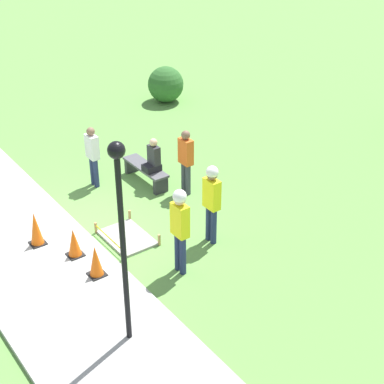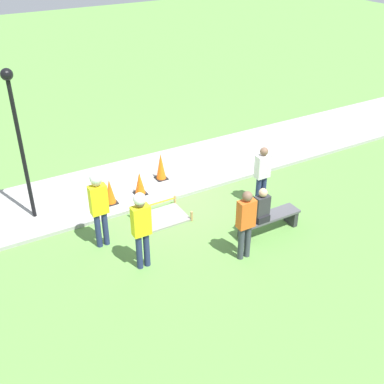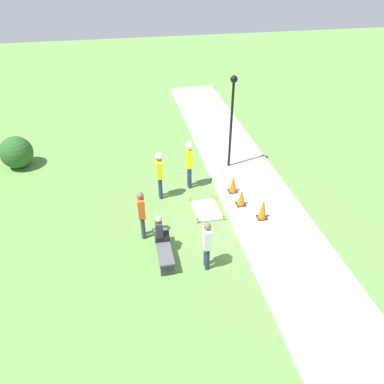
{
  "view_description": "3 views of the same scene",
  "coord_description": "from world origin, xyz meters",
  "px_view_note": "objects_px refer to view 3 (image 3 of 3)",
  "views": [
    {
      "loc": [
        10.7,
        -4.74,
        7.62
      ],
      "look_at": [
        1.34,
        2.12,
        0.99
      ],
      "focal_mm": 55.0,
      "sensor_mm": 36.0,
      "label": 1
    },
    {
      "loc": [
        5.28,
        10.06,
        6.98
      ],
      "look_at": [
        0.31,
        1.4,
        1.05
      ],
      "focal_mm": 45.0,
      "sensor_mm": 36.0,
      "label": 2
    },
    {
      "loc": [
        -9.69,
        3.28,
        8.16
      ],
      "look_at": [
        0.92,
        1.17,
        0.82
      ],
      "focal_mm": 35.0,
      "sensor_mm": 36.0,
      "label": 3
    }
  ],
  "objects_px": {
    "park_bench": "(164,249)",
    "bystander_in_orange_shirt": "(142,212)",
    "bystander_in_gray_shirt": "(207,243)",
    "traffic_cone_near_patch": "(263,209)",
    "traffic_cone_sidewalk_edge": "(233,184)",
    "worker_assistant": "(159,171)",
    "worker_supervisor": "(189,160)",
    "lamppost_near": "(232,109)",
    "traffic_cone_far_patch": "(242,197)",
    "person_seated_on_bench": "(160,230)"
  },
  "relations": [
    {
      "from": "worker_supervisor",
      "to": "bystander_in_gray_shirt",
      "type": "bearing_deg",
      "value": 175.71
    },
    {
      "from": "traffic_cone_near_patch",
      "to": "bystander_in_gray_shirt",
      "type": "xyz_separation_m",
      "value": [
        -1.81,
        2.4,
        0.44
      ]
    },
    {
      "from": "worker_supervisor",
      "to": "bystander_in_orange_shirt",
      "type": "height_order",
      "value": "worker_supervisor"
    },
    {
      "from": "traffic_cone_far_patch",
      "to": "lamppost_near",
      "type": "bearing_deg",
      "value": -6.83
    },
    {
      "from": "traffic_cone_far_patch",
      "to": "bystander_in_orange_shirt",
      "type": "distance_m",
      "value": 3.8
    },
    {
      "from": "traffic_cone_far_patch",
      "to": "worker_assistant",
      "type": "bearing_deg",
      "value": 66.85
    },
    {
      "from": "traffic_cone_sidewalk_edge",
      "to": "person_seated_on_bench",
      "type": "bearing_deg",
      "value": 130.22
    },
    {
      "from": "traffic_cone_near_patch",
      "to": "bystander_in_orange_shirt",
      "type": "xyz_separation_m",
      "value": [
        -0.05,
        4.12,
        0.5
      ]
    },
    {
      "from": "traffic_cone_near_patch",
      "to": "lamppost_near",
      "type": "distance_m",
      "value": 4.3
    },
    {
      "from": "bystander_in_orange_shirt",
      "to": "traffic_cone_near_patch",
      "type": "bearing_deg",
      "value": -89.28
    },
    {
      "from": "lamppost_near",
      "to": "traffic_cone_far_patch",
      "type": "bearing_deg",
      "value": 173.17
    },
    {
      "from": "traffic_cone_near_patch",
      "to": "worker_assistant",
      "type": "relative_size",
      "value": 0.42
    },
    {
      "from": "traffic_cone_sidewalk_edge",
      "to": "bystander_in_orange_shirt",
      "type": "height_order",
      "value": "bystander_in_orange_shirt"
    },
    {
      "from": "traffic_cone_far_patch",
      "to": "lamppost_near",
      "type": "xyz_separation_m",
      "value": [
        2.84,
        -0.34,
        2.2
      ]
    },
    {
      "from": "bystander_in_orange_shirt",
      "to": "bystander_in_gray_shirt",
      "type": "relative_size",
      "value": 1.05
    },
    {
      "from": "person_seated_on_bench",
      "to": "bystander_in_orange_shirt",
      "type": "xyz_separation_m",
      "value": [
        0.79,
        0.48,
        0.17
      ]
    },
    {
      "from": "traffic_cone_far_patch",
      "to": "lamppost_near",
      "type": "distance_m",
      "value": 3.61
    },
    {
      "from": "worker_supervisor",
      "to": "traffic_cone_far_patch",
      "type": "bearing_deg",
      "value": -136.91
    },
    {
      "from": "park_bench",
      "to": "bystander_in_orange_shirt",
      "type": "relative_size",
      "value": 0.94
    },
    {
      "from": "traffic_cone_far_patch",
      "to": "bystander_in_gray_shirt",
      "type": "height_order",
      "value": "bystander_in_gray_shirt"
    },
    {
      "from": "traffic_cone_near_patch",
      "to": "park_bench",
      "type": "xyz_separation_m",
      "value": [
        -1.17,
        3.59,
        -0.17
      ]
    },
    {
      "from": "traffic_cone_near_patch",
      "to": "person_seated_on_bench",
      "type": "relative_size",
      "value": 0.91
    },
    {
      "from": "bystander_in_orange_shirt",
      "to": "lamppost_near",
      "type": "distance_m",
      "value": 5.73
    },
    {
      "from": "bystander_in_gray_shirt",
      "to": "worker_supervisor",
      "type": "bearing_deg",
      "value": -4.29
    },
    {
      "from": "person_seated_on_bench",
      "to": "bystander_in_orange_shirt",
      "type": "height_order",
      "value": "bystander_in_orange_shirt"
    },
    {
      "from": "worker_supervisor",
      "to": "lamppost_near",
      "type": "height_order",
      "value": "lamppost_near"
    },
    {
      "from": "traffic_cone_sidewalk_edge",
      "to": "worker_assistant",
      "type": "xyz_separation_m",
      "value": [
        0.3,
        2.75,
        0.71
      ]
    },
    {
      "from": "traffic_cone_near_patch",
      "to": "traffic_cone_far_patch",
      "type": "relative_size",
      "value": 1.21
    },
    {
      "from": "traffic_cone_far_patch",
      "to": "worker_assistant",
      "type": "xyz_separation_m",
      "value": [
        1.2,
        2.8,
        0.73
      ]
    },
    {
      "from": "park_bench",
      "to": "traffic_cone_sidewalk_edge",
      "type": "bearing_deg",
      "value": -46.06
    },
    {
      "from": "park_bench",
      "to": "bystander_in_gray_shirt",
      "type": "bearing_deg",
      "value": -118.4
    },
    {
      "from": "bystander_in_orange_shirt",
      "to": "bystander_in_gray_shirt",
      "type": "xyz_separation_m",
      "value": [
        -1.76,
        -1.72,
        -0.06
      ]
    },
    {
      "from": "traffic_cone_sidewalk_edge",
      "to": "traffic_cone_far_patch",
      "type": "bearing_deg",
      "value": -176.95
    },
    {
      "from": "worker_assistant",
      "to": "bystander_in_gray_shirt",
      "type": "height_order",
      "value": "worker_assistant"
    },
    {
      "from": "park_bench",
      "to": "worker_assistant",
      "type": "xyz_separation_m",
      "value": [
        3.25,
        -0.31,
        0.83
      ]
    },
    {
      "from": "traffic_cone_sidewalk_edge",
      "to": "bystander_in_gray_shirt",
      "type": "height_order",
      "value": "bystander_in_gray_shirt"
    },
    {
      "from": "traffic_cone_near_patch",
      "to": "bystander_in_gray_shirt",
      "type": "relative_size",
      "value": 0.49
    },
    {
      "from": "worker_supervisor",
      "to": "person_seated_on_bench",
      "type": "bearing_deg",
      "value": 155.51
    },
    {
      "from": "bystander_in_gray_shirt",
      "to": "lamppost_near",
      "type": "xyz_separation_m",
      "value": [
        5.54,
        -2.26,
        1.69
      ]
    },
    {
      "from": "park_bench",
      "to": "worker_assistant",
      "type": "height_order",
      "value": "worker_assistant"
    },
    {
      "from": "person_seated_on_bench",
      "to": "worker_assistant",
      "type": "distance_m",
      "value": 2.98
    },
    {
      "from": "worker_supervisor",
      "to": "worker_assistant",
      "type": "relative_size",
      "value": 1.03
    },
    {
      "from": "traffic_cone_far_patch",
      "to": "bystander_in_gray_shirt",
      "type": "bearing_deg",
      "value": 144.54
    },
    {
      "from": "park_bench",
      "to": "person_seated_on_bench",
      "type": "bearing_deg",
      "value": 8.95
    },
    {
      "from": "lamppost_near",
      "to": "worker_supervisor",
      "type": "bearing_deg",
      "value": 120.46
    },
    {
      "from": "traffic_cone_near_patch",
      "to": "traffic_cone_far_patch",
      "type": "bearing_deg",
      "value": 28.29
    },
    {
      "from": "person_seated_on_bench",
      "to": "traffic_cone_sidewalk_edge",
      "type": "bearing_deg",
      "value": -49.78
    },
    {
      "from": "worker_supervisor",
      "to": "lamppost_near",
      "type": "relative_size",
      "value": 0.51
    },
    {
      "from": "traffic_cone_sidewalk_edge",
      "to": "lamppost_near",
      "type": "relative_size",
      "value": 0.18
    },
    {
      "from": "traffic_cone_near_patch",
      "to": "lamppost_near",
      "type": "height_order",
      "value": "lamppost_near"
    }
  ]
}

